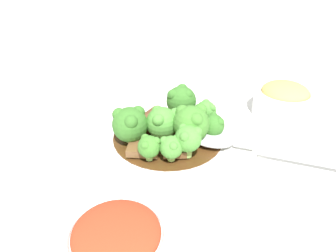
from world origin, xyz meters
TOP-DOWN VIEW (x-y plane):
  - ground_plane at (0.00, 0.00)m, footprint 4.00×4.00m
  - main_plate at (0.00, 0.00)m, footprint 0.29×0.29m
  - beef_strip_0 at (-0.04, -0.01)m, footprint 0.05×0.08m
  - beef_strip_1 at (-0.00, -0.06)m, footprint 0.06×0.05m
  - beef_strip_2 at (0.02, 0.03)m, footprint 0.07×0.07m
  - beef_strip_3 at (0.03, -0.03)m, footprint 0.06×0.07m
  - beef_strip_4 at (-0.04, 0.03)m, footprint 0.05×0.04m
  - broccoli_floret_0 at (0.03, 0.06)m, footprint 0.04×0.04m
  - broccoli_floret_1 at (0.06, -0.03)m, footprint 0.04×0.04m
  - broccoli_floret_2 at (0.04, 0.00)m, footprint 0.06×0.06m
  - broccoli_floret_3 at (-0.01, 0.05)m, footprint 0.05×0.05m
  - broccoli_floret_4 at (0.02, -0.07)m, footprint 0.03×0.03m
  - broccoli_floret_5 at (-0.04, -0.05)m, footprint 0.05×0.05m
  - broccoli_floret_6 at (0.06, 0.03)m, footprint 0.04×0.04m
  - broccoli_floret_7 at (0.00, -0.02)m, footprint 0.05×0.05m
  - broccoli_floret_8 at (0.04, -0.05)m, footprint 0.03×0.03m
  - serving_spoon at (0.09, 0.03)m, footprint 0.24×0.10m
  - side_bowl_kimchi at (0.09, -0.20)m, footprint 0.12×0.12m
  - side_bowl_appetizer at (0.11, 0.21)m, footprint 0.11×0.11m
  - sauce_dish at (-0.20, -0.06)m, footprint 0.06×0.06m

SIDE VIEW (x-z plane):
  - ground_plane at x=0.00m, z-range 0.00..0.00m
  - sauce_dish at x=-0.20m, z-range 0.00..0.01m
  - main_plate at x=0.00m, z-range 0.00..0.02m
  - beef_strip_3 at x=0.03m, z-range 0.02..0.03m
  - beef_strip_1 at x=0.00m, z-range 0.02..0.03m
  - side_bowl_kimchi at x=0.09m, z-range 0.00..0.05m
  - serving_spoon at x=0.09m, z-range 0.02..0.03m
  - beef_strip_4 at x=-0.04m, z-range 0.02..0.03m
  - beef_strip_0 at x=-0.04m, z-range 0.02..0.03m
  - beef_strip_2 at x=0.02m, z-range 0.02..0.03m
  - side_bowl_appetizer at x=0.11m, z-range 0.00..0.06m
  - broccoli_floret_4 at x=0.02m, z-range 0.02..0.06m
  - broccoli_floret_8 at x=0.04m, z-range 0.02..0.06m
  - broccoli_floret_6 at x=0.06m, z-range 0.02..0.06m
  - broccoli_floret_0 at x=0.03m, z-range 0.02..0.07m
  - broccoli_floret_7 at x=0.00m, z-range 0.02..0.08m
  - broccoli_floret_5 at x=-0.04m, z-range 0.02..0.08m
  - broccoli_floret_1 at x=0.06m, z-range 0.03..0.07m
  - broccoli_floret_3 at x=-0.01m, z-range 0.02..0.08m
  - broccoli_floret_2 at x=0.04m, z-range 0.02..0.09m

